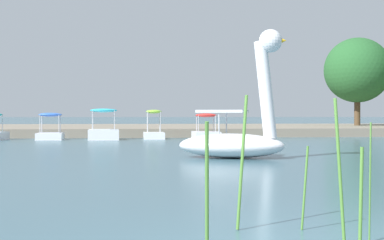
% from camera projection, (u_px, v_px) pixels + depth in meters
% --- Properties ---
extents(shore_bank_far, '(159.97, 18.19, 0.49)m').
position_uv_depth(shore_bank_far, '(158.00, 129.00, 41.97)').
color(shore_bank_far, slate).
rests_on(shore_bank_far, ground_plane).
extents(swan_boat, '(3.50, 2.53, 3.78)m').
position_uv_depth(swan_boat, '(238.00, 131.00, 17.50)').
color(swan_boat, white).
rests_on(swan_boat, ground_plane).
extents(pedal_boat_red, '(1.35, 2.06, 1.36)m').
position_uv_depth(pedal_boat_red, '(206.00, 132.00, 31.32)').
color(pedal_boat_red, white).
rests_on(pedal_boat_red, ground_plane).
extents(pedal_boat_lime, '(1.09, 1.79, 1.55)m').
position_uv_depth(pedal_boat_lime, '(154.00, 131.00, 31.25)').
color(pedal_boat_lime, white).
rests_on(pedal_boat_lime, ground_plane).
extents(pedal_boat_cyan, '(1.62, 2.44, 1.61)m').
position_uv_depth(pedal_boat_cyan, '(104.00, 131.00, 30.58)').
color(pedal_boat_cyan, white).
rests_on(pedal_boat_cyan, ground_plane).
extents(pedal_boat_blue, '(1.35, 2.07, 1.39)m').
position_uv_depth(pedal_boat_blue, '(50.00, 132.00, 30.40)').
color(pedal_boat_blue, white).
rests_on(pedal_boat_blue, ground_plane).
extents(tree_broadleaf_right, '(5.92, 6.17, 6.45)m').
position_uv_depth(tree_broadleaf_right, '(357.00, 70.00, 43.37)').
color(tree_broadleaf_right, '#4C3823').
rests_on(tree_broadleaf_right, shore_bank_far).
extents(reed_clump_foreground, '(3.90, 1.63, 1.51)m').
position_uv_depth(reed_clump_foreground, '(352.00, 179.00, 6.10)').
color(reed_clump_foreground, '#4C7F33').
rests_on(reed_clump_foreground, ground_plane).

